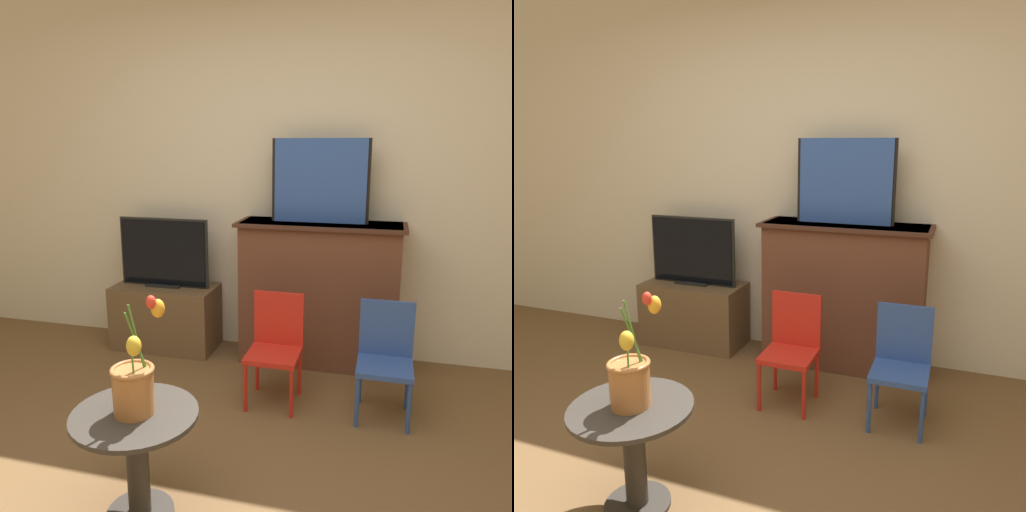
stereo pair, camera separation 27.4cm
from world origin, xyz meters
The scene contains 9 objects.
wall_back centered at (0.00, 2.13, 1.35)m, with size 8.00×0.06×2.70m.
fireplace_mantel centered at (0.25, 1.92, 0.52)m, with size 1.14×0.40×1.01m.
painting centered at (0.23, 1.92, 1.29)m, with size 0.66×0.03×0.56m.
tv_stand centered at (-0.92, 1.89, 0.24)m, with size 0.78×0.39×0.48m.
tv_monitor centered at (-0.92, 1.89, 0.73)m, with size 0.69×0.12×0.52m.
chair_red centered at (0.08, 1.31, 0.37)m, with size 0.31×0.31×0.66m.
chair_blue centered at (0.72, 1.31, 0.37)m, with size 0.31×0.31×0.66m.
side_table centered at (-0.26, 0.19, 0.31)m, with size 0.52×0.52×0.48m.
vase_tulips centered at (-0.25, 0.19, 0.61)m, with size 0.20×0.21×0.48m.
Camera 1 is at (0.68, -1.44, 1.54)m, focal length 35.00 mm.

